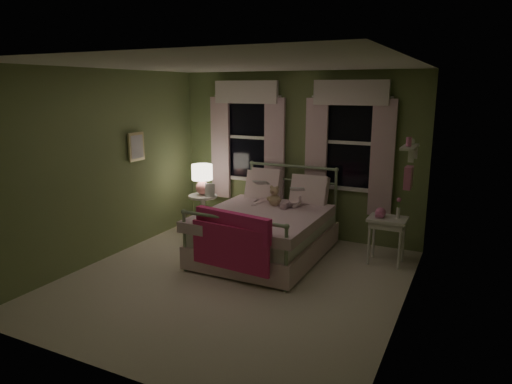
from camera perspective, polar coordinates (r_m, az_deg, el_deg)
The scene contains 18 objects.
room_shell at distance 5.40m, azimuth -2.99°, elevation 1.70°, with size 4.20×4.20×4.20m.
bed at distance 6.49m, azimuth 1.28°, elevation -4.77°, with size 1.58×2.04×1.18m.
pink_throw at distance 5.56m, azimuth -3.10°, elevation -5.33°, with size 1.10×0.28×0.71m.
child_left at distance 6.85m, azimuth 0.74°, elevation 0.78°, with size 0.25×0.16×0.68m, color #F7D1DD.
child_right at distance 6.64m, azimuth 5.11°, elevation 0.26°, with size 0.32×0.25×0.66m, color #F7D1DD.
book_left at distance 6.62m, azimuth -0.19°, elevation 0.82°, with size 0.20×0.27×0.03m, color beige.
book_right at distance 6.40m, azimuth 4.31°, elevation -0.01°, with size 0.20×0.27×0.02m, color beige.
teddy_bear at distance 6.62m, azimuth 2.34°, elevation -0.69°, with size 0.23×0.18×0.31m.
nightstand_left at distance 7.49m, azimuth -6.64°, elevation -2.11°, with size 0.46×0.46×0.65m.
table_lamp at distance 7.37m, azimuth -6.74°, elevation 1.92°, with size 0.33×0.33×0.49m.
book_nightstand at distance 7.31m, azimuth -6.36°, elevation -0.54°, with size 0.16×0.22×0.02m, color beige.
nightstand_right at distance 6.38m, azimuth 16.10°, elevation -3.97°, with size 0.50×0.40×0.64m.
pink_toy at distance 6.35m, azimuth 15.29°, elevation -2.51°, with size 0.14×0.19×0.14m.
bud_vase at distance 6.35m, azimuth 17.38°, elevation -1.90°, with size 0.06×0.06×0.28m.
window_left at distance 7.52m, azimuth -1.13°, elevation 7.37°, with size 1.34×0.13×1.96m.
window_right at distance 6.91m, azimuth 11.57°, elevation 6.62°, with size 1.34×0.13×1.96m.
wall_shelf at distance 5.43m, azimuth 18.62°, elevation 3.50°, with size 0.15×0.50×0.60m.
framed_picture at distance 6.97m, azimuth -14.73°, elevation 5.50°, with size 0.03×0.32×0.42m.
Camera 1 is at (2.59, -4.62, 2.35)m, focal length 32.00 mm.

